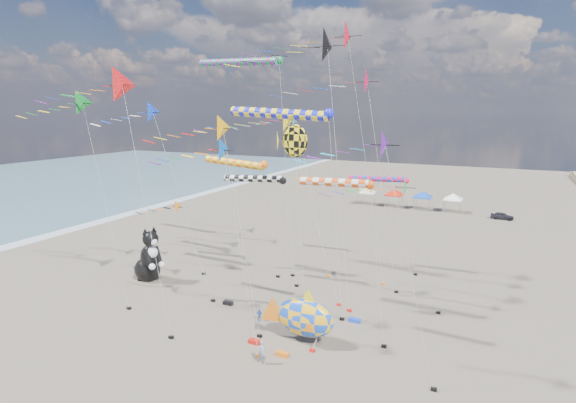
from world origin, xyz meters
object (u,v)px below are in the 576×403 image
(cat_inflatable, at_px, (149,253))
(child_green, at_px, (306,327))
(person_adult, at_px, (262,353))
(child_blue, at_px, (259,315))
(fish_inflatable, at_px, (305,317))
(parked_car, at_px, (502,216))

(cat_inflatable, bearing_deg, child_green, 8.13)
(person_adult, distance_m, child_blue, 6.48)
(child_blue, bearing_deg, fish_inflatable, -38.12)
(cat_inflatable, height_order, child_blue, cat_inflatable)
(cat_inflatable, distance_m, person_adult, 20.07)
(cat_inflatable, distance_m, child_blue, 15.14)
(cat_inflatable, xyz_separation_m, child_blue, (14.61, -3.19, -2.34))
(child_green, bearing_deg, parked_car, 92.17)
(person_adult, xyz_separation_m, child_blue, (-3.34, 5.55, -0.33))
(child_blue, height_order, parked_car, parked_car)
(child_blue, distance_m, parked_car, 51.01)
(fish_inflatable, height_order, child_green, fish_inflatable)
(child_green, relative_size, child_blue, 1.02)
(cat_inflatable, distance_m, parked_car, 55.19)
(person_adult, bearing_deg, parked_car, 59.82)
(cat_inflatable, bearing_deg, fish_inflatable, 4.42)
(child_blue, relative_size, parked_car, 0.30)
(person_adult, relative_size, child_blue, 1.65)
(fish_inflatable, relative_size, child_green, 5.72)
(cat_inflatable, distance_m, fish_inflatable, 19.97)
(fish_inflatable, height_order, parked_car, fish_inflatable)
(person_adult, height_order, child_blue, person_adult)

